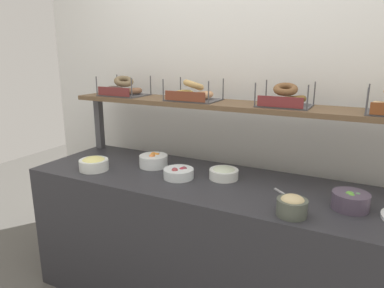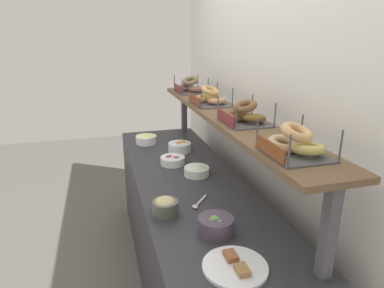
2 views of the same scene
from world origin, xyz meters
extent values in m
plane|color=#595651|center=(0.00, 0.00, 0.00)|extent=(8.00, 8.00, 0.00)
cube|color=white|center=(0.00, 0.55, 1.20)|extent=(3.56, 0.06, 2.40)
cube|color=#2D2D33|center=(0.00, 0.00, 0.42)|extent=(2.36, 0.70, 0.85)
cube|color=#4C4C51|center=(-1.12, 0.27, 1.05)|extent=(0.05, 0.05, 0.40)
cube|color=#4C4C51|center=(1.12, 0.27, 1.05)|extent=(0.05, 0.05, 0.40)
cube|color=brown|center=(0.00, 0.27, 1.26)|extent=(2.32, 0.32, 0.03)
cylinder|color=#4E4254|center=(0.72, -0.04, 0.89)|extent=(0.17, 0.17, 0.08)
sphere|color=#47A853|center=(0.72, -0.04, 0.92)|extent=(0.03, 0.03, 0.03)
sphere|color=#5F8C60|center=(0.75, -0.03, 0.92)|extent=(0.03, 0.03, 0.03)
sphere|color=#66AA43|center=(0.71, -0.05, 0.92)|extent=(0.04, 0.04, 0.04)
sphere|color=#6AAA5F|center=(0.72, -0.04, 0.92)|extent=(0.03, 0.03, 0.03)
sphere|color=#5BA339|center=(0.72, -0.06, 0.92)|extent=(0.04, 0.04, 0.04)
cylinder|color=white|center=(-0.49, 0.07, 0.89)|extent=(0.19, 0.19, 0.08)
sphere|color=#ED973F|center=(-0.49, 0.06, 0.92)|extent=(0.04, 0.04, 0.04)
sphere|color=#F9A635|center=(-0.50, 0.07, 0.92)|extent=(0.05, 0.05, 0.05)
sphere|color=#F08D40|center=(-0.51, 0.10, 0.92)|extent=(0.05, 0.05, 0.05)
sphere|color=#F99B38|center=(-0.48, 0.11, 0.92)|extent=(0.04, 0.04, 0.04)
sphere|color=#F58644|center=(-0.49, 0.05, 0.92)|extent=(0.05, 0.05, 0.05)
cylinder|color=white|center=(-0.23, -0.05, 0.88)|extent=(0.18, 0.18, 0.06)
sphere|color=brown|center=(-0.21, -0.02, 0.90)|extent=(0.04, 0.04, 0.04)
sphere|color=#AC2F3F|center=(-0.22, -0.04, 0.90)|extent=(0.04, 0.04, 0.04)
sphere|color=#983E40|center=(-0.24, -0.08, 0.90)|extent=(0.04, 0.04, 0.04)
sphere|color=#8A3560|center=(-0.25, -0.07, 0.90)|extent=(0.04, 0.04, 0.04)
cylinder|color=white|center=(0.01, 0.07, 0.88)|extent=(0.17, 0.17, 0.06)
ellipsoid|color=beige|center=(0.01, 0.07, 0.90)|extent=(0.14, 0.14, 0.04)
cylinder|color=#4D5348|center=(0.48, -0.24, 0.89)|extent=(0.14, 0.14, 0.08)
ellipsoid|color=tan|center=(0.48, -0.24, 0.92)|extent=(0.11, 0.11, 0.06)
cylinder|color=white|center=(-0.79, -0.17, 0.88)|extent=(0.19, 0.19, 0.07)
ellipsoid|color=#F1E887|center=(-0.79, -0.17, 0.91)|extent=(0.14, 0.14, 0.05)
cylinder|color=white|center=(0.99, -0.05, 0.86)|extent=(0.28, 0.28, 0.01)
cube|color=brown|center=(0.94, -0.05, 0.88)|extent=(0.07, 0.05, 0.02)
cube|color=olive|center=(1.03, -0.04, 0.88)|extent=(0.07, 0.05, 0.02)
cube|color=#B7B7BC|center=(0.38, -0.01, 0.86)|extent=(0.11, 0.10, 0.01)
ellipsoid|color=#B7B7BC|center=(0.45, -0.07, 0.86)|extent=(0.04, 0.03, 0.01)
cube|color=#4C4C51|center=(-0.86, 0.27, 1.28)|extent=(0.32, 0.24, 0.01)
cylinder|color=#4C4C51|center=(-1.01, 0.15, 1.35)|extent=(0.01, 0.01, 0.14)
cylinder|color=#4C4C51|center=(-0.70, 0.15, 1.35)|extent=(0.01, 0.01, 0.14)
cylinder|color=#4C4C51|center=(-1.01, 0.38, 1.35)|extent=(0.01, 0.01, 0.14)
cylinder|color=#4C4C51|center=(-0.70, 0.38, 1.35)|extent=(0.01, 0.01, 0.14)
cube|color=maroon|center=(-0.86, 0.15, 1.32)|extent=(0.27, 0.01, 0.06)
torus|color=#725E55|center=(-0.91, 0.24, 1.32)|extent=(0.17, 0.16, 0.06)
torus|color=brown|center=(-0.81, 0.30, 1.31)|extent=(0.18, 0.18, 0.05)
torus|color=#766346|center=(-0.86, 0.27, 1.38)|extent=(0.20, 0.20, 0.09)
cube|color=#4C4C51|center=(-0.29, 0.26, 1.28)|extent=(0.33, 0.24, 0.01)
cylinder|color=#4C4C51|center=(-0.45, 0.14, 1.35)|extent=(0.01, 0.01, 0.14)
cylinder|color=#4C4C51|center=(-0.13, 0.14, 1.35)|extent=(0.01, 0.01, 0.14)
cylinder|color=#4C4C51|center=(-0.45, 0.37, 1.35)|extent=(0.01, 0.01, 0.14)
cylinder|color=#4C4C51|center=(-0.13, 0.37, 1.35)|extent=(0.01, 0.01, 0.14)
cube|color=brown|center=(-0.29, 0.14, 1.32)|extent=(0.28, 0.01, 0.06)
torus|color=tan|center=(-0.35, 0.23, 1.32)|extent=(0.16, 0.16, 0.06)
torus|color=tan|center=(-0.24, 0.29, 1.31)|extent=(0.17, 0.17, 0.05)
torus|color=tan|center=(-0.29, 0.26, 1.38)|extent=(0.20, 0.20, 0.08)
cube|color=#4C4C51|center=(0.30, 0.27, 1.28)|extent=(0.30, 0.24, 0.01)
cylinder|color=#4C4C51|center=(0.16, 0.16, 1.35)|extent=(0.01, 0.01, 0.14)
cylinder|color=#4C4C51|center=(0.45, 0.16, 1.35)|extent=(0.01, 0.01, 0.14)
cylinder|color=#4C4C51|center=(0.16, 0.39, 1.35)|extent=(0.01, 0.01, 0.14)
cylinder|color=#4C4C51|center=(0.45, 0.39, 1.35)|extent=(0.01, 0.01, 0.14)
cube|color=maroon|center=(0.30, 0.15, 1.32)|extent=(0.26, 0.01, 0.06)
torus|color=brown|center=(0.25, 0.24, 1.31)|extent=(0.20, 0.20, 0.05)
torus|color=brown|center=(0.35, 0.31, 1.32)|extent=(0.20, 0.20, 0.06)
torus|color=brown|center=(0.30, 0.27, 1.38)|extent=(0.17, 0.17, 0.08)
cube|color=#4C4C51|center=(0.87, 0.26, 1.28)|extent=(0.28, 0.24, 0.01)
cylinder|color=#4C4C51|center=(0.73, 0.14, 1.35)|extent=(0.01, 0.01, 0.14)
cylinder|color=#4C4C51|center=(1.00, 0.14, 1.35)|extent=(0.01, 0.01, 0.14)
cylinder|color=#4C4C51|center=(0.73, 0.37, 1.35)|extent=(0.01, 0.01, 0.14)
cylinder|color=#4C4C51|center=(1.00, 0.37, 1.35)|extent=(0.01, 0.01, 0.14)
cube|color=brown|center=(0.87, 0.14, 1.32)|extent=(0.24, 0.01, 0.06)
torus|color=tan|center=(0.82, 0.23, 1.32)|extent=(0.17, 0.16, 0.06)
torus|color=#CCBB62|center=(0.91, 0.29, 1.32)|extent=(0.18, 0.17, 0.06)
torus|color=tan|center=(0.87, 0.26, 1.38)|extent=(0.20, 0.20, 0.08)
camera|label=1|loc=(0.75, -1.78, 1.59)|focal=32.74mm
camera|label=2|loc=(2.05, -0.53, 1.77)|focal=31.08mm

